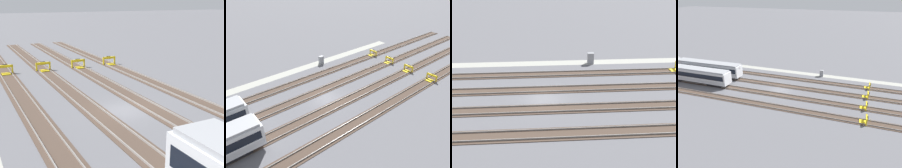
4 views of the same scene
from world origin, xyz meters
The scene contains 7 objects.
ground_plane centered at (0.00, 0.00, 0.00)m, with size 400.00×400.00×0.00m, color #5B5B60.
service_walkway centered at (0.00, -11.70, 0.00)m, with size 54.00×2.00×0.01m, color #9E9E93.
rail_track_nearest centered at (0.00, -7.31, 0.04)m, with size 90.00×2.23×0.21m.
rail_track_near_inner centered at (0.00, -2.44, 0.04)m, with size 90.00×2.24×0.21m.
rail_track_middle centered at (0.00, 2.44, 0.04)m, with size 90.00×2.24×0.21m.
rail_track_far_inner centered at (0.00, 7.31, 0.04)m, with size 90.00×2.23×0.21m.
electrical_cabinet centered at (-7.00, -11.23, 0.80)m, with size 0.90×0.73×1.60m.
Camera 3 is at (-0.08, 31.62, 15.96)m, focal length 50.00 mm.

